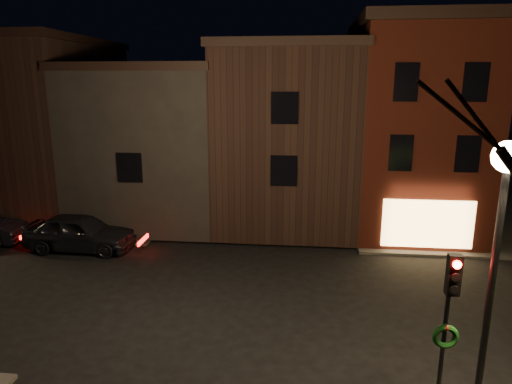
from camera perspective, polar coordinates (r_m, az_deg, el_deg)
ground at (r=16.88m, az=-2.86°, el=-13.34°), size 120.00×120.00×0.00m
sidewalk_far_left at (r=42.13m, az=-26.13°, el=1.88°), size 30.00×30.00×0.12m
corner_building at (r=25.05m, az=19.19°, el=7.75°), size 6.50×8.50×10.50m
row_building_a at (r=25.51m, az=4.09°, el=7.29°), size 7.30×10.30×9.40m
row_building_b at (r=26.84m, az=-11.68°, el=6.28°), size 7.80×10.30×8.40m
row_building_c at (r=29.78m, az=-25.28°, el=7.43°), size 7.30×10.30×9.90m
street_lamp_near at (r=9.93m, az=28.28°, el=-2.50°), size 0.60×0.60×6.48m
traffic_signal at (r=10.99m, az=22.91°, el=-13.71°), size 0.58×0.38×4.05m
parked_car_a at (r=22.70m, az=-21.15°, el=-4.72°), size 5.10×2.18×1.72m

